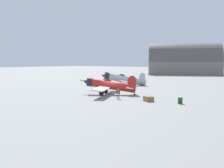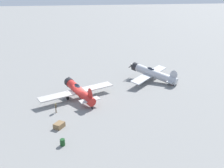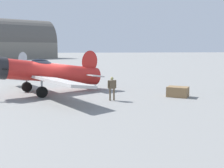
% 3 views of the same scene
% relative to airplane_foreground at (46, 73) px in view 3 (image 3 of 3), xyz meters
% --- Properties ---
extents(ground_plane, '(400.00, 400.00, 0.00)m').
position_rel_airplane_foreground_xyz_m(ground_plane, '(0.21, -0.45, -1.61)').
color(ground_plane, gray).
extents(airplane_foreground, '(12.95, 9.79, 3.35)m').
position_rel_airplane_foreground_xyz_m(airplane_foreground, '(0.00, 0.00, 0.00)').
color(airplane_foreground, red).
rests_on(airplane_foreground, ground_plane).
extents(ground_crew_mechanic, '(0.30, 0.60, 1.57)m').
position_rel_airplane_foreground_xyz_m(ground_crew_mechanic, '(-3.66, -4.48, -0.66)').
color(ground_crew_mechanic, brown).
rests_on(ground_crew_mechanic, ground_plane).
extents(equipment_crate, '(1.70, 1.79, 0.72)m').
position_rel_airplane_foreground_xyz_m(equipment_crate, '(-3.09, -9.35, -1.25)').
color(equipment_crate, olive).
rests_on(equipment_crate, ground_plane).
extents(distant_hangar, '(26.80, 32.71, 15.55)m').
position_rel_airplane_foreground_xyz_m(distant_hangar, '(74.49, 17.00, 3.03)').
color(distant_hangar, slate).
rests_on(distant_hangar, ground_plane).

